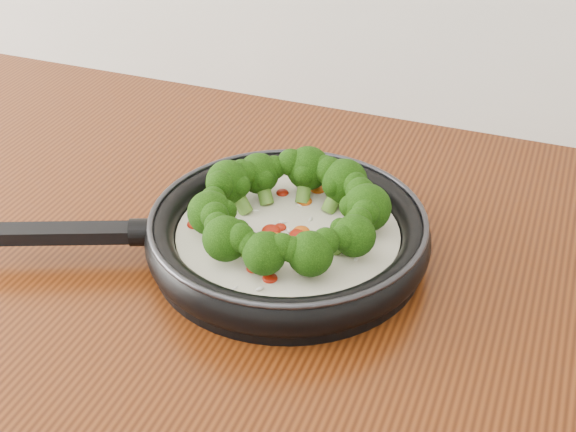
% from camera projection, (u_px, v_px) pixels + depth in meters
% --- Properties ---
extents(skillet, '(0.49, 0.39, 0.09)m').
position_uv_depth(skillet, '(286.00, 229.00, 0.81)').
color(skillet, black).
rests_on(skillet, counter).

